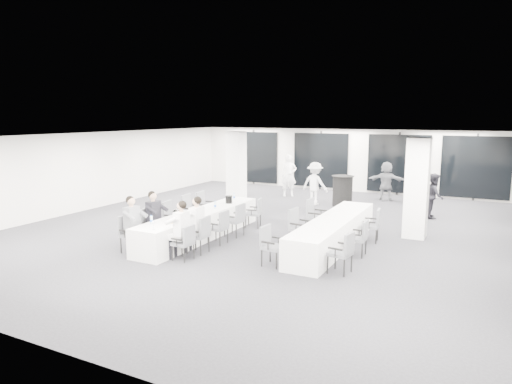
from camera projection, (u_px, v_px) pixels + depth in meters
The scene contains 42 objects.
room at pixel (306, 181), 14.26m from camera, with size 14.04×16.04×2.84m.
column_left at pixel (236, 168), 17.73m from camera, with size 0.60×0.60×2.80m, color white.
column_right at pixel (417, 188), 12.68m from camera, with size 0.60×0.60×2.80m, color white.
banquet_table_main at pixel (201, 225), 12.80m from camera, with size 0.90×5.00×0.75m, color silver.
banquet_table_side at pixel (333, 232), 11.95m from camera, with size 0.90×5.00×0.75m, color silver.
cocktail_table at pixel (342, 191), 17.18m from camera, with size 0.84×0.84×1.17m.
chair_main_left_near at pixel (129, 231), 11.42m from camera, with size 0.48×0.53×0.93m.
chair_main_left_second at pixel (150, 224), 12.12m from camera, with size 0.59×0.62×0.98m.
chair_main_left_mid at pixel (172, 216), 12.95m from camera, with size 0.59×0.63×1.00m.
chair_main_left_fourth at pixel (191, 210), 13.76m from camera, with size 0.58×0.63×1.04m.
chair_main_left_far at pixel (205, 206), 14.43m from camera, with size 0.57×0.62×1.02m.
chair_main_right_near at pixel (185, 240), 10.75m from camera, with size 0.45×0.50×0.86m.
chair_main_right_second at pixel (201, 232), 11.30m from camera, with size 0.49×0.54×0.94m.
chair_main_right_mid at pixel (220, 225), 12.13m from camera, with size 0.47×0.52×0.90m.
chair_main_right_fourth at pixel (237, 218), 12.90m from camera, with size 0.50×0.55×0.94m.
chair_main_right_far at pixel (256, 211), 13.96m from camera, with size 0.55×0.57×0.89m.
chair_side_left_near at pixel (270, 243), 10.42m from camera, with size 0.50×0.55×0.92m.
chair_side_left_mid at pixel (298, 225), 11.93m from camera, with size 0.56×0.61×1.00m.
chair_side_left_far at pixel (315, 214), 13.09m from camera, with size 0.53×0.59×1.04m.
chair_side_right_near at pixel (343, 250), 9.84m from camera, with size 0.53×0.57×0.92m.
chair_side_right_mid at pixel (360, 236), 11.10m from camera, with size 0.45×0.51×0.89m.
chair_side_right_far at pixel (373, 223), 12.33m from camera, with size 0.51×0.55×0.91m.
seated_guest_a at pixel (134, 221), 11.30m from camera, with size 0.50×0.38×1.44m.
seated_guest_b at pixel (155, 215), 12.03m from camera, with size 0.50×0.38×1.44m.
seated_guest_c at pixel (180, 226), 10.77m from camera, with size 0.50×0.38×1.44m.
seated_guest_d at pixel (195, 221), 11.32m from camera, with size 0.50×0.38×1.44m.
standing_guest_a at pixel (289, 173), 19.32m from camera, with size 0.73×0.59×2.01m, color white.
standing_guest_c at pixel (315, 181), 17.47m from camera, with size 1.20×0.61×1.86m, color white.
standing_guest_d at pixel (419, 189), 15.71m from camera, with size 1.05×0.59×1.78m, color slate.
standing_guest_e at pixel (413, 180), 17.72m from camera, with size 0.89×0.54×1.84m, color black.
standing_guest_f at pixel (386, 178), 18.38m from camera, with size 1.64×0.63×1.79m, color slate.
standing_guest_g at pixel (236, 176), 19.41m from camera, with size 0.63×0.51×1.72m, color black.
standing_guest_h at pixel (434, 193), 15.21m from camera, with size 0.82×0.50×1.70m, color black.
ice_bucket_near at pixel (179, 215), 11.71m from camera, with size 0.24×0.24×0.27m, color black.
ice_bucket_far at pixel (229, 199), 13.92m from camera, with size 0.21×0.21×0.24m, color black.
water_bottle_a at pixel (151, 220), 11.24m from camera, with size 0.07×0.07×0.20m, color silver.
water_bottle_b at pixel (215, 205), 13.09m from camera, with size 0.07×0.07×0.21m, color silver.
water_bottle_c at pixel (234, 196), 14.50m from camera, with size 0.07×0.07×0.21m, color silver.
plate_a at pixel (171, 220), 11.66m from camera, with size 0.22×0.22×0.03m.
plate_b at pixel (172, 223), 11.30m from camera, with size 0.20×0.20×0.03m.
plate_c at pixel (189, 215), 12.21m from camera, with size 0.20×0.20×0.03m.
wine_glass at pixel (153, 223), 10.67m from camera, with size 0.08×0.08×0.22m.
Camera 1 is at (5.87, -12.19, 3.40)m, focal length 32.00 mm.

